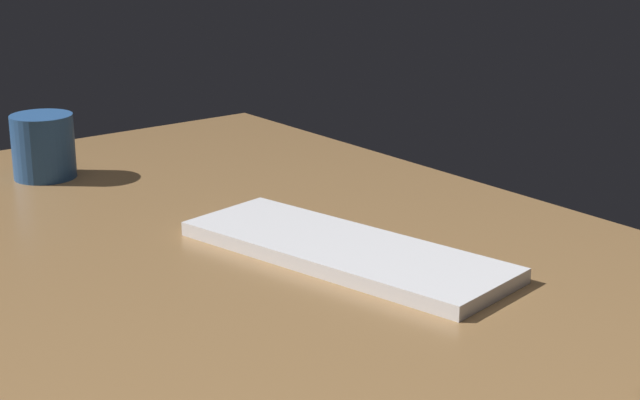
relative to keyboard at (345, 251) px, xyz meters
The scene contains 3 objects.
desk 13.11cm from the keyboard, 60.84° to the right, with size 140.00×84.00×2.00cm, color olive.
keyboard is the anchor object (origin of this frame).
coffee_mug 48.00cm from the keyboard, 166.44° to the right, with size 7.85×7.85×8.13cm, color #28518C.
Camera 1 is at (67.73, -49.41, 37.20)cm, focal length 57.35 mm.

